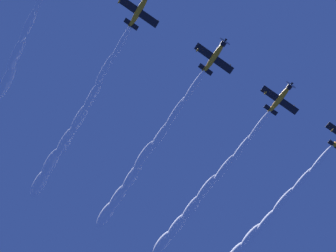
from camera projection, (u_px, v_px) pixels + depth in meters
The scene contains 7 objects.
airplane_left_wingman at pixel (281, 98), 82.46m from camera, with size 7.20×7.22×2.98m.
airplane_right_wingman at pixel (215, 56), 77.50m from camera, with size 7.21×7.11×3.28m.
airplane_outer_left at pixel (140, 9), 75.27m from camera, with size 7.22×7.26×2.95m.
smoke_trail_lead at pixel (250, 237), 96.93m from camera, with size 38.00×29.07×3.39m.
smoke_trail_left_wingman at pixel (191, 208), 95.22m from camera, with size 38.00×29.65×3.44m.
smoke_trail_right_wingman at pixel (131, 177), 90.32m from camera, with size 37.55×28.69×3.72m.
smoke_trail_outer_left at pixel (64, 142), 88.07m from camera, with size 37.82×29.47×3.17m.
Camera 1 is at (22.88, -3.17, 1.67)m, focal length 44.23 mm.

